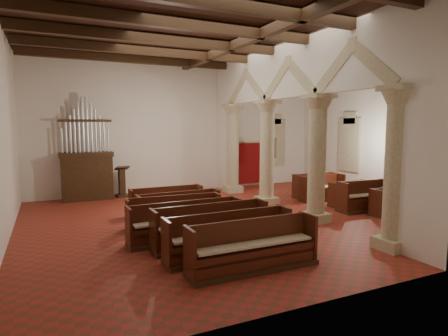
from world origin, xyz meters
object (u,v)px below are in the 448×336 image
processional_banner (270,173)px  nave_pew_0 (253,254)px  pipe_organ (87,167)px  aisle_pew_0 (393,205)px  lectern (122,184)px

processional_banner → nave_pew_0: bearing=-111.1°
pipe_organ → aisle_pew_0: pipe_organ is taller
aisle_pew_0 → pipe_organ: bearing=138.8°
lectern → pipe_organ: bearing=171.8°
pipe_organ → lectern: pipe_organ is taller
processional_banner → aisle_pew_0: size_ratio=1.44×
lectern → processional_banner: 6.86m
lectern → processional_banner: processional_banner is taller
lectern → aisle_pew_0: bearing=-50.0°
lectern → aisle_pew_0: lectern is taller
lectern → aisle_pew_0: 10.86m
processional_banner → aisle_pew_0: bearing=-64.8°
lectern → nave_pew_0: (1.06, -9.66, -0.21)m
processional_banner → aisle_pew_0: 6.18m
nave_pew_0 → aisle_pew_0: 7.36m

